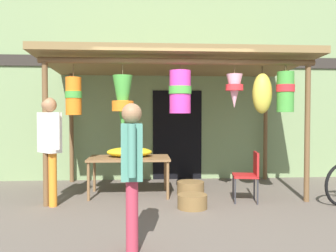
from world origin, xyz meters
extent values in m
plane|color=#60564C|center=(0.00, 0.00, 0.00)|extent=(30.00, 30.00, 0.00)
cube|color=#7A9360|center=(0.00, 2.32, 2.13)|extent=(9.44, 0.25, 4.26)
cube|color=#2D2823|center=(0.00, 2.18, 2.64)|extent=(8.50, 0.04, 0.24)
cube|color=black|center=(0.28, 2.19, 1.00)|extent=(1.10, 0.03, 2.00)
cylinder|color=brown|center=(-2.04, 0.01, 1.16)|extent=(0.09, 0.09, 2.33)
cylinder|color=brown|center=(2.26, 0.01, 1.16)|extent=(0.09, 0.09, 2.33)
cylinder|color=brown|center=(-2.04, 2.03, 1.16)|extent=(0.09, 0.09, 2.33)
cylinder|color=brown|center=(2.26, 2.03, 1.16)|extent=(0.09, 0.09, 2.33)
cylinder|color=brown|center=(0.11, 0.01, 2.33)|extent=(4.50, 0.10, 0.10)
cylinder|color=brown|center=(0.11, 2.03, 2.48)|extent=(4.50, 0.10, 0.10)
cube|color=olive|center=(0.11, 1.02, 2.45)|extent=(4.80, 2.52, 0.24)
cylinder|color=brown|center=(-1.61, 0.10, 2.17)|extent=(0.01, 0.01, 0.21)
cylinder|color=orange|center=(-1.61, 0.10, 1.76)|extent=(0.25, 0.25, 0.61)
cylinder|color=green|center=(-1.61, 0.10, 1.79)|extent=(0.27, 0.27, 0.11)
cylinder|color=brown|center=(-0.82, 0.04, 2.19)|extent=(0.01, 0.01, 0.18)
cone|color=green|center=(-0.82, 0.04, 1.63)|extent=(0.32, 0.32, 0.93)
cylinder|color=orange|center=(-0.82, 0.04, 1.60)|extent=(0.35, 0.35, 0.17)
cylinder|color=brown|center=(0.12, 0.06, 2.23)|extent=(0.01, 0.01, 0.09)
cylinder|color=#D13399|center=(0.12, 0.06, 1.84)|extent=(0.35, 0.35, 0.70)
cylinder|color=green|center=(0.12, 0.06, 1.87)|extent=(0.37, 0.37, 0.13)
cylinder|color=brown|center=(1.02, 0.05, 2.21)|extent=(0.01, 0.01, 0.14)
cone|color=pink|center=(1.02, 0.05, 1.85)|extent=(0.27, 0.27, 0.57)
cylinder|color=red|center=(1.02, 0.05, 1.91)|extent=(0.29, 0.29, 0.10)
cylinder|color=brown|center=(1.86, -0.02, 2.23)|extent=(0.01, 0.01, 0.11)
cylinder|color=green|center=(1.86, -0.02, 1.84)|extent=(0.27, 0.27, 0.67)
cylinder|color=red|center=(1.86, -0.02, 1.90)|extent=(0.30, 0.30, 0.12)
cylinder|color=#4C3D23|center=(1.91, 0.10, 2.25)|extent=(0.02, 0.02, 0.06)
ellipsoid|color=gold|center=(1.91, 0.10, 1.97)|extent=(0.31, 0.26, 0.49)
cylinder|color=#4C3D23|center=(1.51, 0.10, 2.22)|extent=(0.02, 0.02, 0.12)
ellipsoid|color=gold|center=(1.51, 0.10, 1.82)|extent=(0.33, 0.28, 0.68)
cube|color=brown|center=(-0.74, 0.68, 0.67)|extent=(1.45, 0.82, 0.04)
cylinder|color=brown|center=(-1.42, 0.32, 0.33)|extent=(0.05, 0.05, 0.65)
cylinder|color=brown|center=(-0.07, 0.32, 0.33)|extent=(0.05, 0.05, 0.65)
cylinder|color=brown|center=(-1.42, 1.04, 0.33)|extent=(0.05, 0.05, 0.65)
cylinder|color=brown|center=(-0.07, 1.04, 0.33)|extent=(0.05, 0.05, 0.65)
ellipsoid|color=yellow|center=(-0.74, 0.73, 0.78)|extent=(0.82, 0.58, 0.17)
ellipsoid|color=green|center=(-0.62, 0.67, 0.79)|extent=(0.37, 0.29, 0.12)
cube|color=#AD1E1E|center=(1.22, 0.06, 0.44)|extent=(0.46, 0.46, 0.04)
cube|color=#AD1E1E|center=(1.39, 0.03, 0.64)|extent=(0.10, 0.40, 0.40)
cylinder|color=#333338|center=(1.07, 0.27, 0.22)|extent=(0.03, 0.03, 0.44)
cylinder|color=#333338|center=(1.01, -0.08, 0.22)|extent=(0.03, 0.03, 0.44)
cylinder|color=#333338|center=(1.42, 0.21, 0.22)|extent=(0.03, 0.03, 0.44)
cylinder|color=#333338|center=(1.36, -0.14, 0.22)|extent=(0.03, 0.03, 0.44)
cylinder|color=brown|center=(0.28, -0.28, 0.11)|extent=(0.47, 0.47, 0.22)
cylinder|color=brown|center=(0.37, 0.64, 0.12)|extent=(0.50, 0.50, 0.24)
cylinder|color=#B23347|center=(-0.61, -1.83, 0.39)|extent=(0.13, 0.13, 0.79)
cylinder|color=#B23347|center=(-0.61, -2.01, 0.39)|extent=(0.13, 0.13, 0.79)
cube|color=#4C8E7A|center=(-0.61, -1.92, 1.08)|extent=(0.23, 0.41, 0.59)
cylinder|color=#4C8E7A|center=(-0.62, -1.67, 1.11)|extent=(0.08, 0.08, 0.53)
cylinder|color=#4C8E7A|center=(-0.60, -2.18, 1.11)|extent=(0.08, 0.08, 0.53)
sphere|color=#9E704C|center=(-0.61, -1.92, 1.48)|extent=(0.22, 0.22, 0.22)
cylinder|color=orange|center=(-2.05, 0.12, 0.43)|extent=(0.13, 0.13, 0.86)
cylinder|color=orange|center=(-1.93, -0.01, 0.43)|extent=(0.13, 0.13, 0.86)
cube|color=silver|center=(-1.99, 0.05, 1.18)|extent=(0.43, 0.44, 0.64)
cylinder|color=silver|center=(-2.16, 0.24, 1.21)|extent=(0.08, 0.08, 0.58)
cylinder|color=silver|center=(-1.82, -0.14, 1.21)|extent=(0.08, 0.08, 0.58)
sphere|color=#9E704C|center=(-1.99, 0.05, 1.62)|extent=(0.24, 0.24, 0.24)
camera|label=1|loc=(-0.49, -5.67, 1.48)|focal=37.46mm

